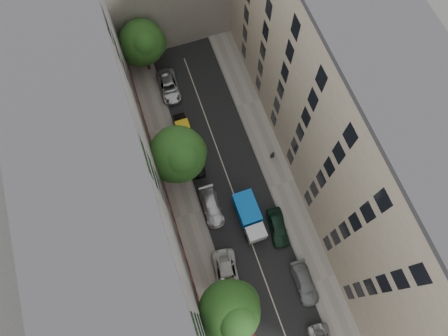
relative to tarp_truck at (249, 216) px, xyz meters
name	(u,v)px	position (x,y,z in m)	size (l,w,h in m)	color
ground	(235,199)	(-0.60, 2.62, -1.34)	(120.00, 120.00, 0.00)	#4C4C49
road_surface	(235,199)	(-0.60, 2.62, -1.33)	(8.00, 44.00, 0.02)	black
sidewalk_left	(188,214)	(-6.10, 2.62, -1.27)	(3.00, 44.00, 0.15)	gray
sidewalk_right	(282,184)	(4.90, 2.62, -1.27)	(3.00, 44.00, 0.15)	gray
building_left	(116,205)	(-11.60, 2.62, 8.66)	(8.00, 44.00, 20.00)	#524F4C
building_right	(353,130)	(10.40, 2.62, 8.66)	(8.00, 44.00, 20.00)	#BAA890
tarp_truck	(249,216)	(0.00, 0.00, 0.00)	(2.18, 5.28, 2.43)	black
car_left_1	(245,330)	(-4.20, -10.41, -0.68)	(1.39, 3.99, 1.31)	#4D120F
car_left_2	(227,275)	(-4.20, -4.88, -0.62)	(2.40, 5.21, 1.45)	silver
car_left_3	(212,207)	(-3.43, 2.42, -0.65)	(1.93, 4.74, 1.37)	silver
car_left_4	(197,162)	(-3.40, 8.02, -0.67)	(1.59, 3.94, 1.34)	black
car_left_5	(183,129)	(-3.62, 12.49, -0.69)	(1.38, 3.96, 1.31)	black
car_left_6	(169,87)	(-3.63, 18.56, -0.64)	(2.31, 5.01, 1.39)	#B1B2B6
car_right_1	(305,283)	(3.00, -8.18, -0.68)	(1.86, 4.57, 1.33)	gray
car_right_2	(278,227)	(2.54, -1.98, -0.60)	(1.76, 4.38, 1.49)	#142E21
tree_near	(231,312)	(-5.10, -8.49, 4.78)	(5.65, 5.43, 9.01)	#382619
tree_mid	(179,156)	(-5.16, 7.08, 4.49)	(5.98, 5.81, 8.78)	#382619
tree_far	(143,44)	(-5.10, 22.20, 3.66)	(5.51, 5.27, 7.62)	#382619
lamp_post	(223,282)	(-4.92, -5.75, 2.89)	(0.36, 0.36, 6.65)	#1A5B37
pedestrian	(272,155)	(4.97, 5.90, -0.41)	(0.57, 0.37, 1.55)	black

